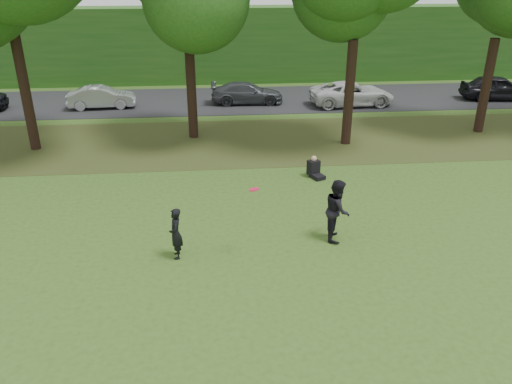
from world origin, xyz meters
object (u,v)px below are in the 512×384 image
seated_person (315,169)px  frisbee (254,189)px  player_right (337,210)px  player_left (176,234)px

seated_person → frisbee: bearing=-141.4°
player_right → seated_person: player_right is taller
player_right → seated_person: bearing=8.0°
player_right → frisbee: size_ratio=5.14×
frisbee → player_right: bearing=15.3°
player_right → seated_person: 4.84m
player_left → player_right: 4.72m
player_right → player_left: bearing=109.7°
player_right → frisbee: bearing=117.0°
player_left → frisbee: bearing=84.8°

